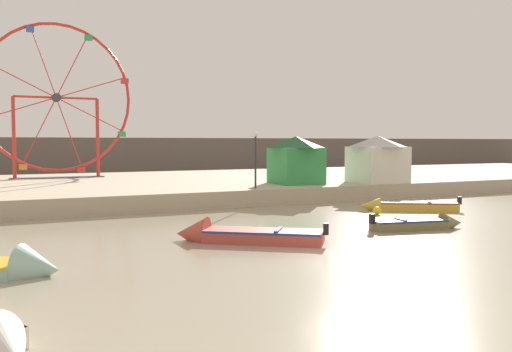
{
  "coord_description": "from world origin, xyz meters",
  "views": [
    {
      "loc": [
        -11.25,
        -15.39,
        3.89
      ],
      "look_at": [
        1.28,
        9.03,
        2.28
      ],
      "focal_mm": 40.45,
      "sensor_mm": 36.0,
      "label": 1
    }
  ],
  "objects_px": {
    "motorboat_olive_wood": "(423,224)",
    "carnival_booth_white_ticket": "(378,158)",
    "motorboat_mustard_yellow": "(404,206)",
    "promenade_lamp_near": "(255,151)",
    "carnival_booth_green_kiosk": "(296,159)",
    "ferris_wheel_red_frame": "(56,100)",
    "mooring_buoy_orange": "(377,211)",
    "motorboat_faded_red": "(236,235)"
  },
  "relations": [
    {
      "from": "motorboat_faded_red",
      "to": "carnival_booth_green_kiosk",
      "type": "xyz_separation_m",
      "value": [
        11.14,
        13.95,
        2.45
      ]
    },
    {
      "from": "motorboat_olive_wood",
      "to": "mooring_buoy_orange",
      "type": "bearing_deg",
      "value": 85.83
    },
    {
      "from": "carnival_booth_green_kiosk",
      "to": "ferris_wheel_red_frame",
      "type": "bearing_deg",
      "value": 138.55
    },
    {
      "from": "carnival_booth_green_kiosk",
      "to": "promenade_lamp_near",
      "type": "relative_size",
      "value": 1.12
    },
    {
      "from": "promenade_lamp_near",
      "to": "mooring_buoy_orange",
      "type": "bearing_deg",
      "value": -64.01
    },
    {
      "from": "motorboat_olive_wood",
      "to": "carnival_booth_green_kiosk",
      "type": "relative_size",
      "value": 1.16
    },
    {
      "from": "ferris_wheel_red_frame",
      "to": "mooring_buoy_orange",
      "type": "relative_size",
      "value": 28.13
    },
    {
      "from": "motorboat_mustard_yellow",
      "to": "carnival_booth_green_kiosk",
      "type": "bearing_deg",
      "value": -47.35
    },
    {
      "from": "promenade_lamp_near",
      "to": "motorboat_faded_red",
      "type": "bearing_deg",
      "value": -120.41
    },
    {
      "from": "mooring_buoy_orange",
      "to": "carnival_booth_white_ticket",
      "type": "bearing_deg",
      "value": 50.99
    },
    {
      "from": "motorboat_olive_wood",
      "to": "ferris_wheel_red_frame",
      "type": "relative_size",
      "value": 0.37
    },
    {
      "from": "motorboat_olive_wood",
      "to": "motorboat_mustard_yellow",
      "type": "bearing_deg",
      "value": 67.42
    },
    {
      "from": "ferris_wheel_red_frame",
      "to": "promenade_lamp_near",
      "type": "bearing_deg",
      "value": -60.81
    },
    {
      "from": "ferris_wheel_red_frame",
      "to": "carnival_booth_green_kiosk",
      "type": "relative_size",
      "value": 3.13
    },
    {
      "from": "motorboat_olive_wood",
      "to": "motorboat_faded_red",
      "type": "distance_m",
      "value": 8.9
    },
    {
      "from": "ferris_wheel_red_frame",
      "to": "mooring_buoy_orange",
      "type": "height_order",
      "value": "ferris_wheel_red_frame"
    },
    {
      "from": "carnival_booth_white_ticket",
      "to": "mooring_buoy_orange",
      "type": "bearing_deg",
      "value": -126.8
    },
    {
      "from": "motorboat_olive_wood",
      "to": "motorboat_faded_red",
      "type": "height_order",
      "value": "motorboat_faded_red"
    },
    {
      "from": "motorboat_mustard_yellow",
      "to": "ferris_wheel_red_frame",
      "type": "height_order",
      "value": "ferris_wheel_red_frame"
    },
    {
      "from": "carnival_booth_green_kiosk",
      "to": "mooring_buoy_orange",
      "type": "bearing_deg",
      "value": -90.04
    },
    {
      "from": "carnival_booth_green_kiosk",
      "to": "carnival_booth_white_ticket",
      "type": "relative_size",
      "value": 1.02
    },
    {
      "from": "motorboat_mustard_yellow",
      "to": "promenade_lamp_near",
      "type": "height_order",
      "value": "promenade_lamp_near"
    },
    {
      "from": "motorboat_olive_wood",
      "to": "carnival_booth_white_ticket",
      "type": "xyz_separation_m",
      "value": [
        8.04,
        13.11,
        2.5
      ]
    },
    {
      "from": "mooring_buoy_orange",
      "to": "motorboat_faded_red",
      "type": "bearing_deg",
      "value": -158.08
    },
    {
      "from": "carnival_booth_green_kiosk",
      "to": "mooring_buoy_orange",
      "type": "relative_size",
      "value": 8.98
    },
    {
      "from": "motorboat_faded_red",
      "to": "promenade_lamp_near",
      "type": "bearing_deg",
      "value": -81.85
    },
    {
      "from": "motorboat_olive_wood",
      "to": "ferris_wheel_red_frame",
      "type": "height_order",
      "value": "ferris_wheel_red_frame"
    },
    {
      "from": "carnival_booth_white_ticket",
      "to": "mooring_buoy_orange",
      "type": "distance_m",
      "value": 10.73
    },
    {
      "from": "motorboat_faded_red",
      "to": "mooring_buoy_orange",
      "type": "bearing_deg",
      "value": -119.52
    },
    {
      "from": "ferris_wheel_red_frame",
      "to": "promenade_lamp_near",
      "type": "xyz_separation_m",
      "value": [
        9.33,
        -16.71,
        -3.88
      ]
    },
    {
      "from": "carnival_booth_white_ticket",
      "to": "ferris_wheel_red_frame",
      "type": "bearing_deg",
      "value": 142.88
    },
    {
      "from": "ferris_wheel_red_frame",
      "to": "promenade_lamp_near",
      "type": "relative_size",
      "value": 3.5
    },
    {
      "from": "carnival_booth_green_kiosk",
      "to": "carnival_booth_white_ticket",
      "type": "height_order",
      "value": "carnival_booth_white_ticket"
    },
    {
      "from": "motorboat_mustard_yellow",
      "to": "promenade_lamp_near",
      "type": "relative_size",
      "value": 1.47
    },
    {
      "from": "carnival_booth_white_ticket",
      "to": "carnival_booth_green_kiosk",
      "type": "bearing_deg",
      "value": 165.86
    },
    {
      "from": "promenade_lamp_near",
      "to": "ferris_wheel_red_frame",
      "type": "bearing_deg",
      "value": 119.19
    },
    {
      "from": "motorboat_faded_red",
      "to": "promenade_lamp_near",
      "type": "relative_size",
      "value": 1.55
    },
    {
      "from": "promenade_lamp_near",
      "to": "mooring_buoy_orange",
      "type": "xyz_separation_m",
      "value": [
        3.58,
        -7.35,
        -3.14
      ]
    },
    {
      "from": "motorboat_olive_wood",
      "to": "carnival_booth_green_kiosk",
      "type": "distance_m",
      "value": 15.17
    },
    {
      "from": "carnival_booth_white_ticket",
      "to": "motorboat_faded_red",
      "type": "bearing_deg",
      "value": -141.83
    },
    {
      "from": "motorboat_faded_red",
      "to": "ferris_wheel_red_frame",
      "type": "xyz_separation_m",
      "value": [
        -2.58,
        28.21,
        6.96
      ]
    },
    {
      "from": "motorboat_olive_wood",
      "to": "ferris_wheel_red_frame",
      "type": "distance_m",
      "value": 32.0
    }
  ]
}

